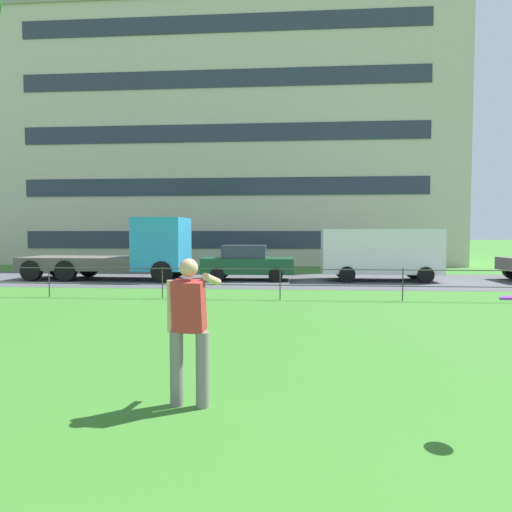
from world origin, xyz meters
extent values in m
cube|color=#4C4C51|center=(0.00, 20.33, 0.00)|extent=(80.00, 6.69, 0.01)
cylinder|color=#333833|center=(-7.48, 14.55, 0.50)|extent=(0.04, 0.04, 1.00)
cylinder|color=#333833|center=(-3.74, 14.55, 0.50)|extent=(0.04, 0.04, 1.00)
cylinder|color=#333833|center=(0.00, 14.55, 0.50)|extent=(0.04, 0.04, 1.00)
cylinder|color=#333833|center=(3.74, 14.55, 0.50)|extent=(0.04, 0.04, 1.00)
cylinder|color=#333833|center=(0.00, 14.55, 0.45)|extent=(37.40, 0.03, 0.03)
cylinder|color=#333833|center=(0.00, 14.55, 0.95)|extent=(37.40, 0.03, 0.03)
cylinder|color=slate|center=(-1.05, 5.91, 0.45)|extent=(0.16, 0.16, 0.90)
cylinder|color=slate|center=(-0.74, 5.88, 0.45)|extent=(0.16, 0.16, 0.90)
cube|color=#B22D2D|center=(-0.90, 5.90, 1.20)|extent=(0.38, 0.33, 0.63)
sphere|color=tan|center=(-0.90, 5.90, 1.66)|extent=(0.22, 0.22, 0.22)
cylinder|color=tan|center=(-0.67, 6.18, 1.49)|extent=(0.14, 0.63, 0.22)
cylinder|color=tan|center=(-1.12, 5.92, 1.20)|extent=(0.09, 0.09, 0.62)
cube|color=#2D99D1|center=(-5.35, 20.08, 1.60)|extent=(2.14, 2.34, 2.30)
cube|color=#283342|center=(-4.45, 20.06, 1.94)|extent=(0.15, 1.84, 0.87)
cube|color=#56514C|center=(-9.00, 20.14, 0.73)|extent=(5.24, 2.40, 0.56)
cylinder|color=black|center=(-5.01, 21.13, 0.45)|extent=(0.91, 0.32, 0.90)
cylinder|color=black|center=(-5.05, 19.01, 0.45)|extent=(0.91, 0.32, 0.90)
cylinder|color=black|center=(-9.24, 21.21, 0.45)|extent=(0.91, 0.32, 0.90)
cylinder|color=black|center=(-9.28, 19.09, 0.45)|extent=(0.91, 0.32, 0.90)
cylinder|color=black|center=(-10.80, 21.24, 0.45)|extent=(0.91, 0.32, 0.90)
cylinder|color=black|center=(-10.84, 19.12, 0.45)|extent=(0.91, 0.32, 0.90)
cube|color=#194C2D|center=(-1.54, 20.31, 0.64)|extent=(4.02, 1.75, 0.68)
cube|color=#2D3847|center=(-1.69, 20.31, 1.26)|extent=(1.92, 1.54, 0.56)
cylinder|color=black|center=(-0.31, 21.13, 0.30)|extent=(0.60, 0.21, 0.60)
cylinder|color=black|center=(-0.29, 19.52, 0.30)|extent=(0.60, 0.21, 0.60)
cylinder|color=black|center=(-2.79, 21.10, 0.30)|extent=(0.60, 0.21, 0.60)
cylinder|color=black|center=(-2.77, 19.49, 0.30)|extent=(0.60, 0.21, 0.60)
cube|color=white|center=(4.22, 20.51, 1.29)|extent=(5.03, 2.04, 1.90)
cube|color=#283342|center=(6.22, 20.47, 1.62)|extent=(0.15, 1.67, 0.76)
cylinder|color=black|center=(5.93, 21.41, 0.34)|extent=(0.68, 0.25, 0.68)
cylinder|color=black|center=(5.90, 19.55, 0.34)|extent=(0.68, 0.25, 0.68)
cylinder|color=black|center=(2.73, 21.46, 0.34)|extent=(0.68, 0.25, 0.68)
cylinder|color=black|center=(2.70, 19.60, 0.34)|extent=(0.68, 0.25, 0.68)
cube|color=beige|center=(-3.99, 33.64, 8.32)|extent=(30.38, 10.10, 16.65)
cube|color=gray|center=(-3.99, 33.64, 16.85)|extent=(30.62, 10.34, 0.40)
cube|color=#283342|center=(-3.99, 28.56, 1.66)|extent=(25.52, 0.06, 1.10)
cube|color=#283342|center=(-3.99, 28.56, 4.99)|extent=(25.52, 0.06, 1.10)
cube|color=#283342|center=(-3.99, 28.56, 8.32)|extent=(25.52, 0.06, 1.10)
cube|color=#283342|center=(-3.99, 28.56, 11.65)|extent=(25.52, 0.06, 1.10)
cube|color=#283342|center=(-3.99, 28.56, 14.98)|extent=(25.52, 0.06, 1.10)
camera|label=1|loc=(0.28, 0.76, 2.06)|focal=31.21mm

